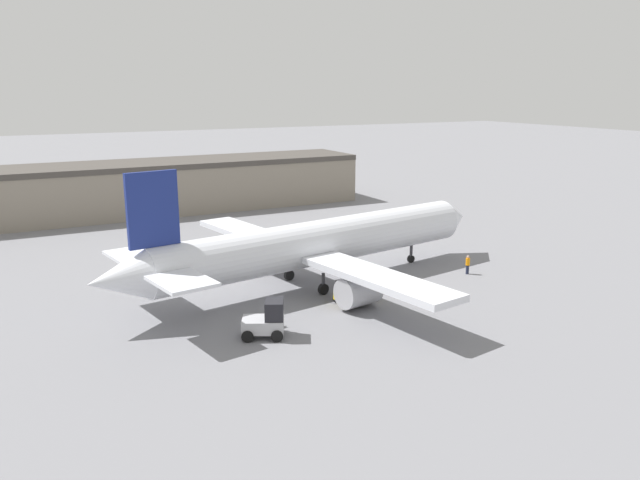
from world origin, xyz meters
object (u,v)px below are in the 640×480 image
(airplane, at_px, (311,245))
(belt_loader_truck, at_px, (355,291))
(ground_crew_worker, at_px, (468,264))
(baggage_tug, at_px, (267,320))

(airplane, relative_size, belt_loader_truck, 13.20)
(ground_crew_worker, distance_m, baggage_tug, 22.25)
(ground_crew_worker, height_order, baggage_tug, baggage_tug)
(belt_loader_truck, bearing_deg, airplane, 96.44)
(airplane, distance_m, belt_loader_truck, 6.09)
(baggage_tug, distance_m, belt_loader_truck, 9.30)
(baggage_tug, bearing_deg, ground_crew_worker, 39.04)
(ground_crew_worker, xyz_separation_m, baggage_tug, (-21.67, -5.03, 0.24))
(airplane, height_order, baggage_tug, airplane)
(ground_crew_worker, bearing_deg, airplane, 11.35)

